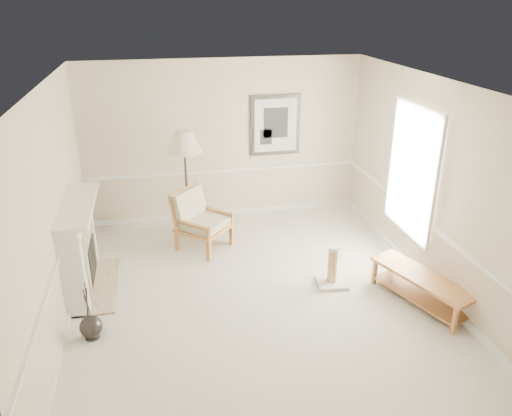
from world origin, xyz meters
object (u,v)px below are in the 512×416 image
(armchair, at_px, (198,217))
(floor_lamp, at_px, (184,145))
(floor_vase, at_px, (91,328))
(bench, at_px, (421,285))
(scratching_post, at_px, (332,272))

(armchair, height_order, floor_lamp, floor_lamp)
(floor_vase, relative_size, floor_lamp, 0.44)
(armchair, bearing_deg, bench, -86.70)
(bench, relative_size, scratching_post, 2.57)
(armchair, xyz_separation_m, scratching_post, (1.76, -1.59, -0.33))
(floor_lamp, xyz_separation_m, bench, (2.89, -2.83, -1.32))
(floor_vase, distance_m, armchair, 2.69)
(scratching_post, bearing_deg, floor_vase, -170.00)
(bench, bearing_deg, scratching_post, 145.00)
(armchair, distance_m, scratching_post, 2.39)
(armchair, relative_size, floor_lamp, 0.58)
(scratching_post, bearing_deg, armchair, 137.91)
(floor_vase, relative_size, armchair, 0.76)
(floor_lamp, bearing_deg, armchair, -76.46)
(floor_vase, xyz_separation_m, floor_lamp, (1.41, 2.71, 1.46))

